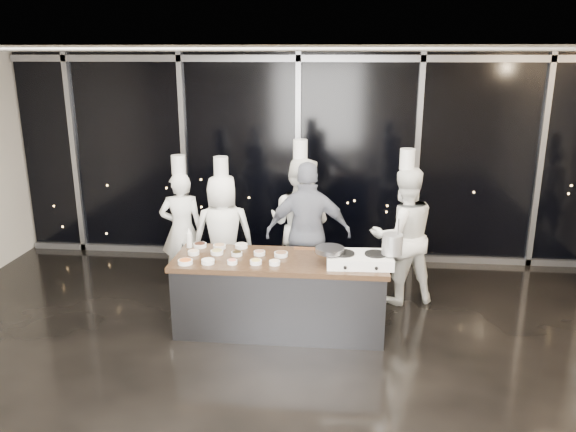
# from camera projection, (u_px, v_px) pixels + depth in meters

# --- Properties ---
(ground) EXTENTS (9.00, 9.00, 0.00)m
(ground) POSITION_uv_depth(u_px,v_px,m) (271.00, 369.00, 5.85)
(ground) COLOR black
(ground) RESTS_ON ground
(room_shell) EXTENTS (9.02, 7.02, 3.21)m
(room_shell) POSITION_uv_depth(u_px,v_px,m) (287.00, 157.00, 5.21)
(room_shell) COLOR beige
(room_shell) RESTS_ON ground
(window_wall) EXTENTS (8.90, 0.11, 3.20)m
(window_wall) POSITION_uv_depth(u_px,v_px,m) (298.00, 159.00, 8.68)
(window_wall) COLOR black
(window_wall) RESTS_ON ground
(demo_counter) EXTENTS (2.46, 0.86, 0.90)m
(demo_counter) POSITION_uv_depth(u_px,v_px,m) (280.00, 294.00, 6.59)
(demo_counter) COLOR #37383C
(demo_counter) RESTS_ON ground
(stove) EXTENTS (0.74, 0.49, 0.14)m
(stove) POSITION_uv_depth(u_px,v_px,m) (359.00, 259.00, 6.26)
(stove) COLOR white
(stove) RESTS_ON demo_counter
(frying_pan) EXTENTS (0.57, 0.34, 0.05)m
(frying_pan) POSITION_uv_depth(u_px,v_px,m) (329.00, 250.00, 6.25)
(frying_pan) COLOR slate
(frying_pan) RESTS_ON stove
(stock_pot) EXTENTS (0.24, 0.24, 0.23)m
(stock_pot) POSITION_uv_depth(u_px,v_px,m) (392.00, 244.00, 6.17)
(stock_pot) COLOR silver
(stock_pot) RESTS_ON stove
(prep_bowls) EXTENTS (1.21, 0.76, 0.05)m
(prep_bowls) POSITION_uv_depth(u_px,v_px,m) (229.00, 254.00, 6.54)
(prep_bowls) COLOR white
(prep_bowls) RESTS_ON demo_counter
(squeeze_bottle) EXTENTS (0.07, 0.07, 0.25)m
(squeeze_bottle) POSITION_uv_depth(u_px,v_px,m) (189.00, 238.00, 6.80)
(squeeze_bottle) COLOR white
(squeeze_bottle) RESTS_ON demo_counter
(chef_far_left) EXTENTS (0.67, 0.51, 1.87)m
(chef_far_left) POSITION_uv_depth(u_px,v_px,m) (182.00, 229.00, 7.76)
(chef_far_left) COLOR white
(chef_far_left) RESTS_ON ground
(chef_left) EXTENTS (0.91, 0.71, 1.89)m
(chef_left) POSITION_uv_depth(u_px,v_px,m) (223.00, 234.00, 7.52)
(chef_left) COLOR white
(chef_left) RESTS_ON ground
(chef_center) EXTENTS (1.09, 0.97, 2.09)m
(chef_center) POSITION_uv_depth(u_px,v_px,m) (300.00, 224.00, 7.65)
(chef_center) COLOR white
(chef_center) RESTS_ON ground
(guest) EXTENTS (1.12, 0.51, 1.87)m
(guest) POSITION_uv_depth(u_px,v_px,m) (308.00, 234.00, 7.23)
(guest) COLOR #16213E
(guest) RESTS_ON ground
(chef_right) EXTENTS (1.04, 0.91, 2.04)m
(chef_right) POSITION_uv_depth(u_px,v_px,m) (403.00, 235.00, 7.26)
(chef_right) COLOR white
(chef_right) RESTS_ON ground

